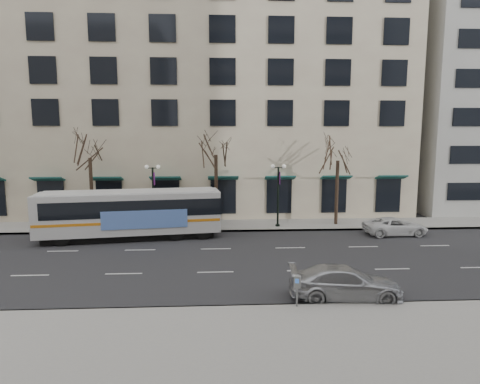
{
  "coord_description": "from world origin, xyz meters",
  "views": [
    {
      "loc": [
        0.25,
        -23.65,
        7.47
      ],
      "look_at": [
        1.54,
        1.03,
        4.0
      ],
      "focal_mm": 30.0,
      "sensor_mm": 36.0,
      "label": 1
    }
  ],
  "objects": [
    {
      "name": "building_hotel",
      "position": [
        -2.0,
        21.0,
        12.0
      ],
      "size": [
        40.0,
        20.0,
        24.0
      ],
      "primitive_type": "cube",
      "color": "tan",
      "rests_on": "ground"
    },
    {
      "name": "pay_station",
      "position": [
        3.57,
        -7.3,
        1.13
      ],
      "size": [
        0.34,
        0.27,
        1.36
      ],
      "rotation": [
        0.0,
        0.0,
        -0.3
      ],
      "color": "gray",
      "rests_on": "sidewalk_near"
    },
    {
      "name": "lamp_post_right",
      "position": [
        5.01,
        8.2,
        2.94
      ],
      "size": [
        1.22,
        0.45,
        5.21
      ],
      "color": "black",
      "rests_on": "ground"
    },
    {
      "name": "lamp_post_left",
      "position": [
        -4.99,
        8.2,
        2.94
      ],
      "size": [
        1.22,
        0.45,
        5.21
      ],
      "color": "black",
      "rests_on": "ground"
    },
    {
      "name": "tree_far_left",
      "position": [
        -10.0,
        8.8,
        6.7
      ],
      "size": [
        3.6,
        3.6,
        8.34
      ],
      "color": "black",
      "rests_on": "ground"
    },
    {
      "name": "tree_far_right",
      "position": [
        10.0,
        8.8,
        6.42
      ],
      "size": [
        3.6,
        3.6,
        8.06
      ],
      "color": "black",
      "rests_on": "ground"
    },
    {
      "name": "sidewalk_far",
      "position": [
        5.0,
        9.0,
        0.07
      ],
      "size": [
        80.0,
        4.0,
        0.15
      ],
      "primitive_type": "cube",
      "color": "gray",
      "rests_on": "ground"
    },
    {
      "name": "silver_car",
      "position": [
        6.04,
        -6.2,
        0.75
      ],
      "size": [
        5.32,
        2.5,
        1.5
      ],
      "primitive_type": "imported",
      "rotation": [
        0.0,
        0.0,
        1.49
      ],
      "color": "#B7B9C0",
      "rests_on": "ground"
    },
    {
      "name": "ground",
      "position": [
        0.0,
        0.0,
        0.0
      ],
      "size": [
        160.0,
        160.0,
        0.0
      ],
      "primitive_type": "plane",
      "color": "black",
      "rests_on": "ground"
    },
    {
      "name": "white_pickup",
      "position": [
        13.6,
        5.47,
        0.66
      ],
      "size": [
        4.81,
        2.37,
        1.31
      ],
      "primitive_type": "imported",
      "rotation": [
        0.0,
        0.0,
        1.61
      ],
      "color": "silver",
      "rests_on": "ground"
    },
    {
      "name": "city_bus",
      "position": [
        -6.14,
        5.43,
        1.92
      ],
      "size": [
        13.23,
        4.56,
        3.52
      ],
      "rotation": [
        0.0,
        0.0,
        0.14
      ],
      "color": "silver",
      "rests_on": "ground"
    },
    {
      "name": "tree_far_mid",
      "position": [
        0.0,
        8.8,
        6.91
      ],
      "size": [
        3.6,
        3.6,
        8.55
      ],
      "color": "black",
      "rests_on": "ground"
    }
  ]
}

